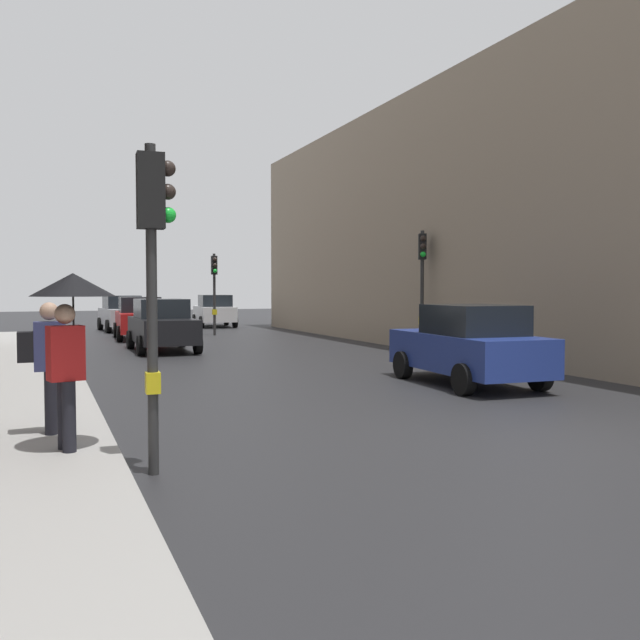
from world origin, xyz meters
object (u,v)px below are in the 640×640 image
object	(u,v)px
traffic_light_near_left	(153,248)
car_dark_suv	(162,325)
car_blue_van	(469,345)
car_red_sedan	(140,318)
traffic_light_far_median	(214,279)
traffic_light_mid_street	(422,269)
car_silver_hatchback	(123,313)
pedestrian_with_umbrella	(71,311)
car_white_compact	(215,311)
pedestrian_with_grey_backpack	(46,359)

from	to	relation	value
traffic_light_near_left	car_dark_suv	xyz separation A→B (m)	(2.61, 15.37, -1.69)
car_blue_van	car_red_sedan	bearing A→B (deg)	106.23
car_red_sedan	car_blue_van	distance (m)	17.27
traffic_light_near_left	traffic_light_far_median	world-z (taller)	traffic_light_near_left
traffic_light_near_left	traffic_light_mid_street	size ratio (longest dim) A/B	0.93
traffic_light_far_median	car_silver_hatchback	world-z (taller)	traffic_light_far_median
traffic_light_far_median	pedestrian_with_umbrella	bearing A→B (deg)	-107.97
car_silver_hatchback	pedestrian_with_umbrella	distance (m)	26.37
car_silver_hatchback	car_white_compact	xyz separation A→B (m)	(5.14, 2.03, 0.00)
traffic_light_near_left	car_red_sedan	xyz separation A→B (m)	(2.66, 21.25, -1.69)
traffic_light_mid_street	pedestrian_with_umbrella	xyz separation A→B (m)	(-11.23, -10.55, -0.91)
car_red_sedan	pedestrian_with_umbrella	world-z (taller)	pedestrian_with_umbrella
traffic_light_far_median	car_red_sedan	world-z (taller)	traffic_light_far_median
car_red_sedan	car_white_compact	world-z (taller)	same
traffic_light_mid_street	car_red_sedan	xyz separation A→B (m)	(-7.72, 9.80, -1.88)
traffic_light_mid_street	pedestrian_with_grey_backpack	bearing A→B (deg)	-140.64
traffic_light_mid_street	car_blue_van	size ratio (longest dim) A/B	0.93
traffic_light_mid_street	pedestrian_with_grey_backpack	size ratio (longest dim) A/B	2.26
traffic_light_near_left	car_dark_suv	world-z (taller)	traffic_light_near_left
traffic_light_mid_street	traffic_light_near_left	bearing A→B (deg)	-132.20
car_silver_hatchback	pedestrian_with_grey_backpack	size ratio (longest dim) A/B	2.43
car_silver_hatchback	pedestrian_with_umbrella	world-z (taller)	pedestrian_with_umbrella
car_blue_van	pedestrian_with_grey_backpack	bearing A→B (deg)	-162.86
traffic_light_mid_street	pedestrian_with_umbrella	world-z (taller)	traffic_light_mid_street
traffic_light_far_median	pedestrian_with_grey_backpack	world-z (taller)	traffic_light_far_median
car_silver_hatchback	car_dark_suv	xyz separation A→B (m)	(0.03, -11.67, 0.00)
car_white_compact	pedestrian_with_umbrella	distance (m)	29.45
traffic_light_near_left	traffic_light_far_median	distance (m)	23.05
traffic_light_far_median	car_red_sedan	bearing A→B (deg)	-163.90
traffic_light_far_median	car_dark_suv	xyz separation A→B (m)	(-3.46, -6.87, -1.66)
traffic_light_far_median	pedestrian_with_umbrella	xyz separation A→B (m)	(-6.92, -21.33, -0.70)
car_red_sedan	pedestrian_with_umbrella	size ratio (longest dim) A/B	2.00
car_dark_suv	pedestrian_with_grey_backpack	xyz separation A→B (m)	(-3.73, -13.36, 0.29)
car_red_sedan	car_white_compact	distance (m)	9.31
car_blue_van	car_dark_suv	size ratio (longest dim) A/B	1.02
car_red_sedan	car_white_compact	size ratio (longest dim) A/B	0.99
traffic_light_near_left	car_white_compact	size ratio (longest dim) A/B	0.86
traffic_light_far_median	pedestrian_with_umbrella	distance (m)	22.44
car_red_sedan	car_dark_suv	xyz separation A→B (m)	(-0.05, -5.88, 0.00)
traffic_light_far_median	car_white_compact	xyz separation A→B (m)	(1.65, 6.83, -1.66)
car_dark_suv	pedestrian_with_grey_backpack	world-z (taller)	pedestrian_with_grey_backpack
traffic_light_far_median	car_dark_suv	bearing A→B (deg)	-116.75
car_white_compact	car_dark_suv	distance (m)	14.62
car_dark_suv	pedestrian_with_umbrella	distance (m)	14.91
traffic_light_far_median	pedestrian_with_umbrella	world-z (taller)	traffic_light_far_median
car_red_sedan	traffic_light_near_left	bearing A→B (deg)	-97.12
car_blue_van	pedestrian_with_grey_backpack	distance (m)	9.01
traffic_light_mid_street	pedestrian_with_grey_backpack	distance (m)	14.96
pedestrian_with_grey_backpack	traffic_light_far_median	bearing A→B (deg)	70.42
car_white_compact	pedestrian_with_grey_backpack	xyz separation A→B (m)	(-8.84, -27.05, 0.29)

